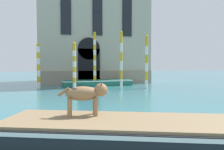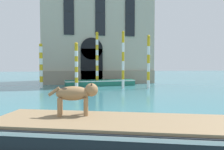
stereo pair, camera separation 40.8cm
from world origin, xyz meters
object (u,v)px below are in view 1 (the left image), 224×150
mooring_pole_3 (146,62)px  mooring_pole_1 (121,60)px  dog_on_deck (86,94)px  boat_moored_near_palazzo (98,83)px  mooring_pole_2 (95,59)px  mooring_pole_0 (38,66)px  mooring_pole_4 (74,65)px  boat_foreground (179,133)px

mooring_pole_3 → mooring_pole_1: bearing=169.4°
dog_on_deck → mooring_pole_1: 11.24m
dog_on_deck → boat_moored_near_palazzo: size_ratio=0.20×
boat_moored_near_palazzo → mooring_pole_1: (1.41, -2.40, 1.90)m
dog_on_deck → mooring_pole_2: size_ratio=0.27×
mooring_pole_0 → mooring_pole_3: bearing=-12.8°
dog_on_deck → mooring_pole_2: bearing=83.5°
mooring_pole_4 → mooring_pole_0: bearing=169.6°
boat_foreground → mooring_pole_1: 11.82m
boat_moored_near_palazzo → mooring_pole_4: mooring_pole_4 is taller
dog_on_deck → mooring_pole_3: bearing=63.9°
dog_on_deck → mooring_pole_4: (0.30, 11.53, 0.67)m
boat_moored_near_palazzo → mooring_pole_4: bearing=-149.9°
mooring_pole_1 → mooring_pole_3: (1.87, -0.35, -0.14)m
boat_foreground → boat_moored_near_palazzo: 13.94m
mooring_pole_0 → mooring_pole_4: 2.68m
mooring_pole_3 → mooring_pole_4: 5.46m
mooring_pole_2 → mooring_pole_3: size_ratio=1.12×
mooring_pole_0 → mooring_pole_2: size_ratio=0.76×
mooring_pole_1 → mooring_pole_4: (-3.42, 0.97, -0.40)m
mooring_pole_1 → boat_foreground: bearing=-98.9°
mooring_pole_2 → dog_on_deck: bearing=-99.1°
boat_foreground → mooring_pole_3: bearing=90.1°
boat_moored_near_palazzo → mooring_pole_3: (3.28, -2.75, 1.75)m
mooring_pole_3 → dog_on_deck: bearing=-118.7°
mooring_pole_1 → mooring_pole_3: bearing=-10.6°
dog_on_deck → mooring_pole_3: 11.67m
mooring_pole_0 → boat_moored_near_palazzo: bearing=11.5°
mooring_pole_4 → boat_foreground: bearing=-82.6°
boat_foreground → dog_on_deck: size_ratio=6.88×
mooring_pole_1 → mooring_pole_2: bearing=128.1°
mooring_pole_1 → mooring_pole_2: 2.74m
boat_foreground → mooring_pole_2: size_ratio=1.83×
dog_on_deck → mooring_pole_4: mooring_pole_4 is taller
mooring_pole_0 → mooring_pole_4: (2.64, -0.48, 0.04)m
boat_foreground → boat_moored_near_palazzo: size_ratio=1.38×
boat_foreground → mooring_pole_0: size_ratio=2.42×
mooring_pole_2 → mooring_pole_0: bearing=-170.9°
mooring_pole_2 → mooring_pole_3: bearing=-35.1°
boat_moored_near_palazzo → mooring_pole_2: (-0.28, -0.25, 2.00)m
mooring_pole_2 → boat_foreground: bearing=-90.5°
dog_on_deck → mooring_pole_2: (2.03, 12.71, 1.18)m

